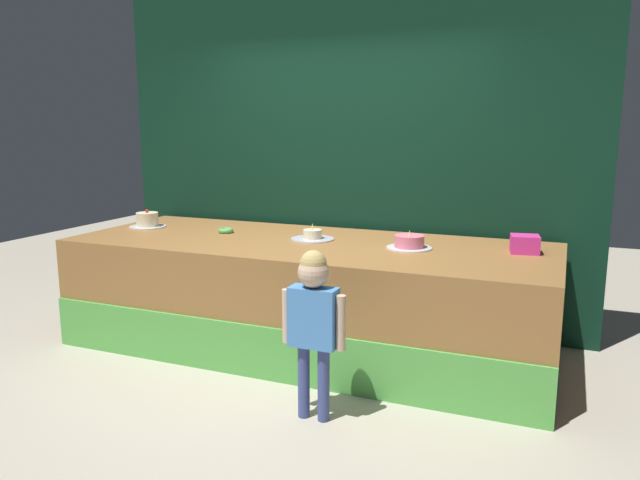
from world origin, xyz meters
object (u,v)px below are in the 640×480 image
child_figure (313,312)px  pink_box (525,244)px  donut (226,231)px  cake_left (147,221)px  cake_right (409,243)px  cake_center (312,236)px

child_figure → pink_box: size_ratio=5.39×
child_figure → donut: child_figure is taller
child_figure → cake_left: 2.41m
pink_box → cake_right: size_ratio=0.58×
child_figure → cake_right: 1.19m
pink_box → cake_right: bearing=-168.9°
pink_box → donut: size_ratio=1.50×
pink_box → cake_left: cake_left is taller
donut → cake_right: size_ratio=0.39×
child_figure → cake_left: size_ratio=3.27×
cake_left → donut: bearing=1.0°
pink_box → donut: pink_box is taller
cake_left → cake_right: (2.37, -0.04, -0.01)m
pink_box → cake_right: 0.80m
child_figure → pink_box: (1.07, 1.29, 0.25)m
child_figure → cake_left: (-2.09, 1.17, 0.24)m
child_figure → cake_left: bearing=150.7°
cake_center → cake_right: (0.79, -0.05, 0.02)m
child_figure → cake_right: size_ratio=3.12×
child_figure → cake_right: child_figure is taller
donut → cake_right: 1.58m
cake_left → cake_right: bearing=-0.9°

